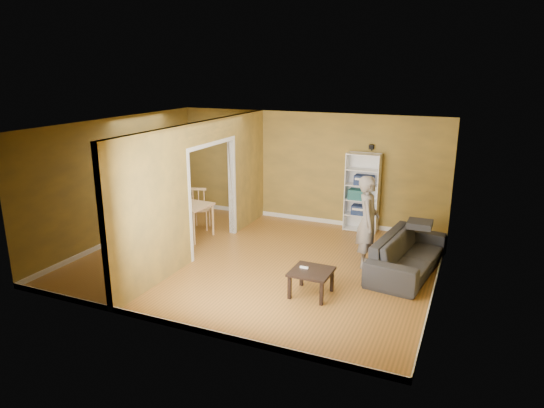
{
  "coord_description": "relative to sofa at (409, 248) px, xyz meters",
  "views": [
    {
      "loc": [
        3.68,
        -7.86,
        3.59
      ],
      "look_at": [
        0.2,
        0.2,
        1.1
      ],
      "focal_mm": 32.0,
      "sensor_mm": 36.0,
      "label": 1
    }
  ],
  "objects": [
    {
      "name": "paper_box_navy_a",
      "position": [
        -1.33,
        1.92,
        0.04
      ],
      "size": [
        0.41,
        0.27,
        0.21
      ],
      "primitive_type": "cube",
      "color": "navy",
      "rests_on": "bookshelf"
    },
    {
      "name": "game_controller",
      "position": [
        -1.43,
        -1.58,
        0.0
      ],
      "size": [
        0.14,
        0.04,
        0.03
      ],
      "primitive_type": "cube",
      "color": "white",
      "rests_on": "coffee_table"
    },
    {
      "name": "partition",
      "position": [
        -3.9,
        -0.63,
        0.86
      ],
      "size": [
        0.22,
        5.5,
        2.6
      ],
      "primitive_type": null,
      "color": "#AE8C34",
      "rests_on": "ground"
    },
    {
      "name": "chair_far",
      "position": [
        -4.72,
        0.61,
        0.06
      ],
      "size": [
        0.58,
        0.58,
        1.01
      ],
      "primitive_type": null,
      "rotation": [
        0.0,
        0.0,
        3.47
      ],
      "color": "#D3B883",
      "rests_on": "ground"
    },
    {
      "name": "chair_near",
      "position": [
        -4.78,
        -0.66,
        0.02
      ],
      "size": [
        0.45,
        0.45,
        0.92
      ],
      "primitive_type": null,
      "rotation": [
        0.0,
        0.0,
        0.06
      ],
      "color": "tan",
      "rests_on": "ground"
    },
    {
      "name": "bookshelf",
      "position": [
        -1.32,
        1.97,
        0.45
      ],
      "size": [
        0.75,
        0.33,
        1.77
      ],
      "color": "white",
      "rests_on": "ground"
    },
    {
      "name": "chair_left",
      "position": [
        -5.52,
        0.06,
        0.07
      ],
      "size": [
        0.56,
        0.56,
        1.03
      ],
      "primitive_type": null,
      "rotation": [
        0.0,
        0.0,
        -1.35
      ],
      "color": "beige",
      "rests_on": "ground"
    },
    {
      "name": "coffee_table",
      "position": [
        -1.29,
        -1.62,
        -0.07
      ],
      "size": [
        0.64,
        0.64,
        0.43
      ],
      "rotation": [
        0.0,
        0.0,
        -0.02
      ],
      "color": "#312119",
      "rests_on": "ground"
    },
    {
      "name": "sofa",
      "position": [
        0.0,
        0.0,
        0.0
      ],
      "size": [
        2.42,
        1.29,
        0.88
      ],
      "primitive_type": "imported",
      "rotation": [
        0.0,
        0.0,
        1.43
      ],
      "color": "#26262B",
      "rests_on": "ground"
    },
    {
      "name": "person",
      "position": [
        -0.75,
        -0.04,
        0.57
      ],
      "size": [
        0.83,
        0.7,
        2.02
      ],
      "primitive_type": "imported",
      "rotation": [
        0.0,
        0.0,
        1.76
      ],
      "color": "slate",
      "rests_on": "ground"
    },
    {
      "name": "paper_box_navy_b",
      "position": [
        -1.29,
        1.92,
        0.74
      ],
      "size": [
        0.41,
        0.27,
        0.21
      ],
      "primitive_type": "cube",
      "color": "navy",
      "rests_on": "bookshelf"
    },
    {
      "name": "room_shell",
      "position": [
        -2.7,
        -0.63,
        0.86
      ],
      "size": [
        6.5,
        6.5,
        6.5
      ],
      "color": "#A4692A",
      "rests_on": "ground"
    },
    {
      "name": "dining_table",
      "position": [
        -4.8,
        0.0,
        0.22
      ],
      "size": [
        1.18,
        0.79,
        0.74
      ],
      "rotation": [
        0.0,
        0.0,
        -0.08
      ],
      "color": "#DDA981",
      "rests_on": "ground"
    },
    {
      "name": "paper_box_teal",
      "position": [
        -1.39,
        1.92,
        0.4
      ],
      "size": [
        0.44,
        0.29,
        0.23
      ],
      "primitive_type": "cube",
      "color": "#1E6A64",
      "rests_on": "bookshelf"
    },
    {
      "name": "wall_speaker",
      "position": [
        -1.2,
        2.06,
        1.46
      ],
      "size": [
        0.1,
        0.1,
        0.1
      ],
      "primitive_type": "cube",
      "color": "black",
      "rests_on": "room_shell"
    }
  ]
}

